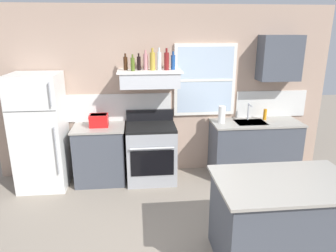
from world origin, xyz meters
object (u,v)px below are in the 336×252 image
dish_soap_bottle (265,114)px  bottle_blue_liqueur (173,62)px  refrigerator (40,132)px  toaster (99,120)px  stove_range (151,152)px  kitchen_island (282,221)px  bottle_clear_tall (159,61)px  bottle_red_label_wine (167,61)px  bottle_brown_stout (126,63)px  paper_towel_roll (222,115)px  bottle_olive_oil_square (133,64)px  bottle_balsamic_dark (139,63)px  bottle_champagne_gold_foil (153,61)px  bottle_rose_pink (146,62)px

dish_soap_bottle → bottle_blue_liqueur: bearing=179.6°
refrigerator → toaster: size_ratio=5.85×
stove_range → dish_soap_bottle: same height
kitchen_island → stove_range: bearing=121.9°
stove_range → bottle_clear_tall: 1.43m
toaster → stove_range: (0.79, -0.03, -0.54)m
refrigerator → bottle_red_label_wine: bottle_red_label_wine is taller
bottle_brown_stout → bottle_clear_tall: (0.50, -0.06, 0.04)m
refrigerator → dish_soap_bottle: refrigerator is taller
toaster → paper_towel_roll: size_ratio=1.10×
refrigerator → bottle_red_label_wine: size_ratio=5.38×
bottle_red_label_wine → bottle_blue_liqueur: bottle_red_label_wine is taller
paper_towel_roll → kitchen_island: size_ratio=0.19×
dish_soap_bottle → bottle_olive_oil_square: bearing=-177.8°
bottle_olive_oil_square → paper_towel_roll: size_ratio=0.89×
bottle_balsamic_dark → bottle_champagne_gold_foil: 0.21m
bottle_balsamic_dark → bottle_olive_oil_square: bearing=-138.9°
paper_towel_roll → bottle_olive_oil_square: bearing=179.3°
bottle_champagne_gold_foil → toaster: bearing=-175.4°
bottle_olive_oil_square → kitchen_island: 2.88m
dish_soap_bottle → paper_towel_roll: bearing=-172.4°
toaster → bottle_balsamic_dark: bottle_balsamic_dark is taller
bottle_clear_tall → bottle_blue_liqueur: 0.23m
bottle_balsamic_dark → bottle_rose_pink: (0.10, 0.02, 0.02)m
bottle_brown_stout → bottle_olive_oil_square: 0.14m
refrigerator → stove_range: bearing=0.8°
bottle_olive_oil_square → bottle_red_label_wine: size_ratio=0.74×
toaster → bottle_rose_pink: bearing=9.1°
bottle_champagne_gold_foil → kitchen_island: 2.80m
bottle_champagne_gold_foil → bottle_clear_tall: size_ratio=0.98×
toaster → bottle_olive_oil_square: bearing=2.3°
bottle_brown_stout → bottle_champagne_gold_foil: size_ratio=0.75×
bottle_red_label_wine → stove_range: bearing=-158.8°
bottle_blue_liqueur → paper_towel_roll: 1.12m
bottle_balsamic_dark → dish_soap_bottle: size_ratio=1.39×
bottle_champagne_gold_foil → bottle_rose_pink: bearing=153.1°
bottle_red_label_wine → dish_soap_bottle: 1.85m
refrigerator → bottle_balsamic_dark: 1.79m
refrigerator → bottle_olive_oil_square: size_ratio=7.24×
bottle_olive_oil_square → stove_range: bearing=-12.6°
bottle_red_label_wine → bottle_olive_oil_square: bearing=-175.0°
bottle_brown_stout → bottle_red_label_wine: 0.61m
bottle_clear_tall → kitchen_island: bearing=-62.2°
stove_range → bottle_blue_liqueur: bottle_blue_liqueur is taller
bottle_olive_oil_square → bottle_champagne_gold_foil: size_ratio=0.73×
refrigerator → bottle_clear_tall: bottle_clear_tall is taller
paper_towel_roll → refrigerator: bearing=-178.8°
refrigerator → bottle_blue_liqueur: bottle_blue_liqueur is taller
bottle_champagne_gold_foil → kitchen_island: bottle_champagne_gold_foil is taller
stove_range → bottle_blue_liqueur: (0.36, 0.15, 1.39)m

